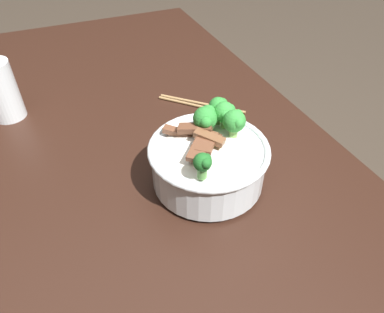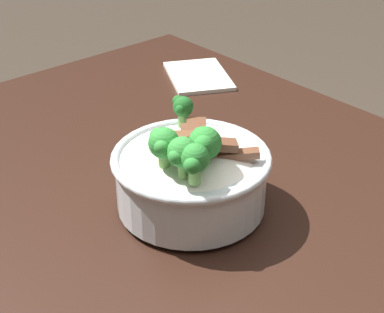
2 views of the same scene
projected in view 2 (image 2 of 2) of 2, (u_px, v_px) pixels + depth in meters
The scene contains 3 objects.
dining_table at pixel (310, 307), 0.83m from camera, with size 1.55×0.77×0.78m.
rice_bowl at pixel (191, 172), 0.81m from camera, with size 0.22×0.22×0.15m.
folded_napkin at pixel (198, 76), 1.25m from camera, with size 0.17×0.12×0.01m, color silver.
Camera 2 is at (-0.34, 0.52, 1.28)m, focal length 55.00 mm.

